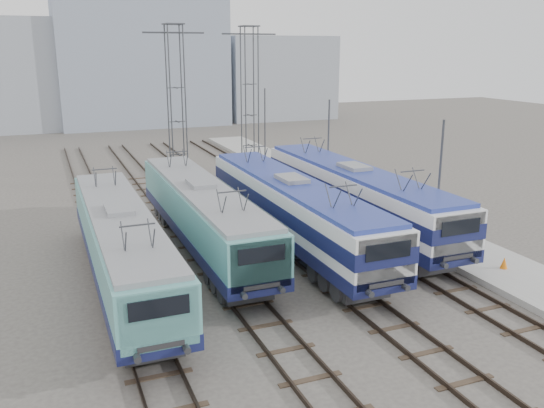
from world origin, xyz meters
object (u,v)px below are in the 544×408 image
at_px(catenary_tower_east, 250,95).
at_px(mast_front, 439,190).
at_px(catenary_tower_west, 176,99).
at_px(locomotive_far_right, 355,193).
at_px(locomotive_far_left, 122,243).
at_px(locomotive_center_left, 203,212).
at_px(safety_cone, 504,263).
at_px(mast_mid, 328,151).
at_px(mast_rear, 265,129).
at_px(locomotive_center_right, 293,207).

bearing_deg(catenary_tower_east, mast_front, -84.55).
height_order(catenary_tower_west, catenary_tower_east, same).
xyz_separation_m(locomotive_far_right, catenary_tower_east, (-0.25, 16.97, 4.30)).
relative_size(locomotive_far_left, locomotive_center_left, 0.99).
height_order(mast_front, safety_cone, mast_front).
xyz_separation_m(mast_mid, safety_cone, (1.49, -15.29, -2.93)).
xyz_separation_m(mast_mid, mast_rear, (0.00, 12.00, 0.00)).
bearing_deg(catenary_tower_west, mast_front, -66.73).
bearing_deg(locomotive_center_right, locomotive_center_left, 164.04).
bearing_deg(locomotive_center_right, locomotive_far_right, 17.51).
relative_size(locomotive_center_right, catenary_tower_east, 1.52).
bearing_deg(mast_front, mast_mid, 90.00).
bearing_deg(mast_front, mast_rear, 90.00).
relative_size(catenary_tower_east, mast_rear, 1.71).
height_order(catenary_tower_west, safety_cone, catenary_tower_west).
xyz_separation_m(catenary_tower_west, catenary_tower_east, (6.50, 2.00, 0.00)).
bearing_deg(locomotive_far_left, locomotive_center_right, 12.09).
relative_size(catenary_tower_east, safety_cone, 21.90).
height_order(mast_front, mast_rear, same).
distance_m(locomotive_far_right, catenary_tower_west, 16.98).
bearing_deg(mast_rear, locomotive_far_right, -95.57).
xyz_separation_m(locomotive_far_left, catenary_tower_east, (13.25, 20.32, 4.49)).
xyz_separation_m(locomotive_far_left, mast_mid, (15.35, 10.32, 1.35)).
bearing_deg(mast_front, locomotive_center_right, 150.41).
relative_size(mast_mid, safety_cone, 12.77).
relative_size(locomotive_far_left, safety_cone, 31.35).
height_order(locomotive_center_left, locomotive_far_right, locomotive_far_right).
bearing_deg(locomotive_far_left, locomotive_far_right, 13.93).
height_order(locomotive_center_left, safety_cone, locomotive_center_left).
distance_m(locomotive_far_left, locomotive_center_right, 9.21).
distance_m(locomotive_far_left, catenary_tower_east, 24.67).
distance_m(locomotive_center_left, locomotive_far_right, 9.00).
bearing_deg(locomotive_far_right, safety_cone, -68.15).
xyz_separation_m(locomotive_center_right, locomotive_far_right, (4.50, 1.42, 0.02)).
relative_size(locomotive_far_right, catenary_tower_west, 1.53).
bearing_deg(catenary_tower_west, locomotive_center_right, -82.19).
relative_size(catenary_tower_west, mast_rear, 1.71).
bearing_deg(locomotive_center_right, mast_rear, 72.71).
distance_m(catenary_tower_east, safety_cone, 26.26).
distance_m(locomotive_center_left, catenary_tower_west, 15.91).
height_order(locomotive_far_right, mast_front, mast_front).
xyz_separation_m(locomotive_far_left, mast_front, (15.35, -1.68, 1.35)).
height_order(catenary_tower_east, mast_rear, catenary_tower_east).
bearing_deg(mast_mid, safety_cone, -84.45).
distance_m(catenary_tower_west, catenary_tower_east, 6.80).
bearing_deg(locomotive_far_left, safety_cone, -16.45).
xyz_separation_m(locomotive_far_right, mast_rear, (1.85, 18.97, 1.16)).
distance_m(catenary_tower_west, mast_rear, 9.99).
relative_size(mast_rear, safety_cone, 12.77).
xyz_separation_m(locomotive_center_left, locomotive_center_right, (4.50, -1.29, 0.14)).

